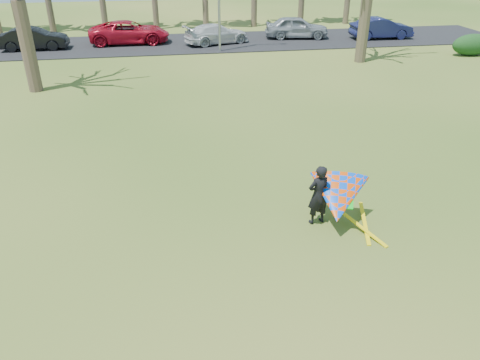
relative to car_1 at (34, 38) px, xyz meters
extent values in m
plane|color=#205011|center=(9.98, -24.45, -0.77)|extent=(100.00, 100.00, 0.00)
cube|color=black|center=(9.98, 0.55, -0.74)|extent=(46.00, 7.00, 0.06)
cylinder|color=brown|center=(1.98, -9.45, 1.33)|extent=(0.64, 0.64, 4.20)
cylinder|color=#453A29|center=(19.98, -6.45, 1.23)|extent=(0.64, 0.64, 3.99)
ellipsoid|color=#143716|center=(27.55, -6.04, -0.11)|extent=(2.66, 1.20, 1.33)
imported|color=black|center=(0.00, 0.00, 0.00)|extent=(4.33, 1.57, 1.42)
imported|color=#AA0D20|center=(6.12, 0.99, 0.05)|extent=(5.45, 2.53, 1.51)
imported|color=silver|center=(12.07, -0.09, -0.05)|extent=(4.88, 3.20, 1.31)
imported|color=gray|center=(18.04, 0.89, 0.06)|extent=(4.75, 2.45, 1.54)
imported|color=#171B46|center=(24.07, -0.27, 0.02)|extent=(4.45, 1.61, 1.46)
imported|color=black|center=(11.93, -23.12, 0.07)|extent=(0.69, 0.54, 1.67)
cone|color=blue|center=(12.38, -23.37, 0.08)|extent=(2.13, 2.39, 2.02)
cube|color=#0CBF19|center=(12.50, -23.45, 0.03)|extent=(0.62, 0.60, 0.24)
cube|color=yellow|center=(12.93, -23.72, -0.75)|extent=(0.85, 1.66, 0.28)
cube|color=yellow|center=(13.13, -23.52, -0.75)|extent=(0.56, 1.76, 0.22)
camera|label=1|loc=(8.19, -33.20, 6.08)|focal=35.00mm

